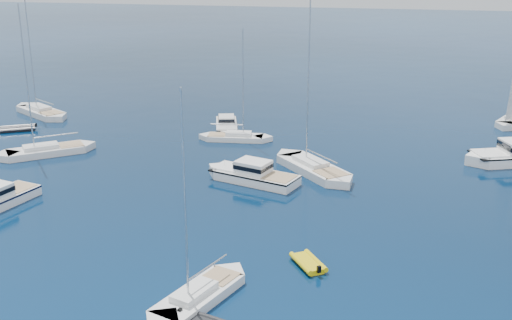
{
  "coord_description": "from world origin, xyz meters",
  "views": [
    {
      "loc": [
        12.91,
        -30.26,
        20.39
      ],
      "look_at": [
        1.78,
        23.39,
        2.2
      ],
      "focal_mm": 45.31,
      "sensor_mm": 36.0,
      "label": 1
    }
  ],
  "objects": [
    {
      "name": "sailboat_far_l",
      "position": [
        -30.03,
        42.21,
        0.0
      ],
      "size": [
        10.85,
        8.44,
        16.27
      ],
      "primitive_type": null,
      "rotation": [
        0.0,
        0.0,
        1.0
      ],
      "color": "silver",
      "rests_on": "ground"
    },
    {
      "name": "sailboat_fore",
      "position": [
        2.51,
        2.66,
        0.0
      ],
      "size": [
        5.6,
        9.66,
        13.82
      ],
      "primitive_type": null,
      "rotation": [
        0.0,
        0.0,
        2.78
      ],
      "color": "silver",
      "rests_on": "ground"
    },
    {
      "name": "sailboat_mid_l",
      "position": [
        -21.14,
        27.27,
        0.0
      ],
      "size": [
        10.19,
        8.87,
        15.83
      ],
      "primitive_type": null,
      "rotation": [
        0.0,
        0.0,
        2.24
      ],
      "color": "silver",
      "rests_on": "ground"
    },
    {
      "name": "sailboat_centre",
      "position": [
        -3.19,
        36.27,
        0.0
      ],
      "size": [
        8.8,
        3.03,
        12.69
      ],
      "primitive_type": null,
      "rotation": [
        0.0,
        0.0,
        4.8
      ],
      "color": "silver",
      "rests_on": "ground"
    },
    {
      "name": "sailboat_mid_r",
      "position": [
        6.47,
        27.44,
        0.0
      ],
      "size": [
        10.09,
        10.87,
        17.32
      ],
      "primitive_type": null,
      "rotation": [
        0.0,
        0.0,
        0.72
      ],
      "color": "silver",
      "rests_on": "ground"
    },
    {
      "name": "ground",
      "position": [
        0.0,
        0.0,
        0.0
      ],
      "size": [
        400.0,
        400.0,
        0.0
      ],
      "primitive_type": "plane",
      "color": "navy",
      "rests_on": "ground"
    },
    {
      "name": "tender_yellow",
      "position": [
        8.45,
        8.49,
        0.0
      ],
      "size": [
        3.2,
        3.6,
        0.95
      ],
      "primitive_type": null,
      "rotation": [
        0.0,
        0.0,
        0.58
      ],
      "color": "yellow",
      "rests_on": "ground"
    },
    {
      "name": "tender_grey_far",
      "position": [
        -28.99,
        34.94,
        0.0
      ],
      "size": [
        4.78,
        3.97,
        0.95
      ],
      "primitive_type": null,
      "rotation": [
        0.0,
        0.0,
        2.06
      ],
      "color": "black",
      "rests_on": "ground"
    },
    {
      "name": "motor_cruiser_centre",
      "position": [
        1.27,
        23.79,
        0.0
      ],
      "size": [
        10.14,
        5.92,
        2.55
      ],
      "primitive_type": null,
      "rotation": [
        0.0,
        0.0,
        1.24
      ],
      "color": "white",
      "rests_on": "ground"
    },
    {
      "name": "motor_cruiser_horizon",
      "position": [
        -5.22,
        40.17,
        0.0
      ],
      "size": [
        4.4,
        8.24,
        2.07
      ],
      "primitive_type": null,
      "rotation": [
        0.0,
        0.0,
        3.41
      ],
      "color": "silver",
      "rests_on": "ground"
    }
  ]
}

